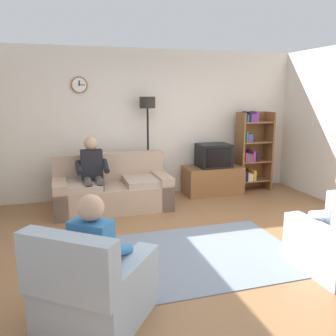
# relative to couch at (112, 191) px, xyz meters

# --- Properties ---
(ground_plane) EXTENTS (12.00, 12.00, 0.00)m
(ground_plane) POSITION_rel_couch_xyz_m (0.92, -1.89, -0.31)
(ground_plane) COLOR #8C603D
(back_wall_assembly) EXTENTS (6.20, 0.17, 2.70)m
(back_wall_assembly) POSITION_rel_couch_xyz_m (0.92, 0.77, 1.04)
(back_wall_assembly) COLOR silver
(back_wall_assembly) RESTS_ON ground_plane
(couch) EXTENTS (1.91, 0.91, 0.90)m
(couch) POSITION_rel_couch_xyz_m (0.00, 0.00, 0.00)
(couch) COLOR tan
(couch) RESTS_ON ground_plane
(tv_stand) EXTENTS (1.10, 0.56, 0.53)m
(tv_stand) POSITION_rel_couch_xyz_m (1.98, 0.36, -0.05)
(tv_stand) COLOR brown
(tv_stand) RESTS_ON ground_plane
(tv) EXTENTS (0.60, 0.49, 0.44)m
(tv) POSITION_rel_couch_xyz_m (1.98, 0.34, 0.44)
(tv) COLOR black
(tv) RESTS_ON tv_stand
(bookshelf) EXTENTS (0.68, 0.36, 1.57)m
(bookshelf) POSITION_rel_couch_xyz_m (2.84, 0.43, 0.48)
(bookshelf) COLOR brown
(bookshelf) RESTS_ON ground_plane
(floor_lamp) EXTENTS (0.28, 0.28, 1.85)m
(floor_lamp) POSITION_rel_couch_xyz_m (0.73, 0.46, 1.14)
(floor_lamp) COLOR black
(floor_lamp) RESTS_ON ground_plane
(armchair_near_window) EXTENTS (1.17, 1.19, 0.90)m
(armchair_near_window) POSITION_rel_couch_xyz_m (-0.56, -2.95, -0.02)
(armchair_near_window) COLOR #9EADBC
(armchair_near_window) RESTS_ON ground_plane
(area_rug) EXTENTS (2.20, 1.70, 0.01)m
(area_rug) POSITION_rel_couch_xyz_m (0.82, -2.06, -0.31)
(area_rug) COLOR slate
(area_rug) RESTS_ON ground_plane
(person_on_couch) EXTENTS (0.51, 0.54, 1.24)m
(person_on_couch) POSITION_rel_couch_xyz_m (-0.32, -0.11, 0.39)
(person_on_couch) COLOR black
(person_on_couch) RESTS_ON ground_plane
(person_in_left_armchair) EXTENTS (0.62, 0.64, 1.12)m
(person_in_left_armchair) POSITION_rel_couch_xyz_m (-0.51, -2.88, 0.29)
(person_in_left_armchair) COLOR #3372B2
(person_in_left_armchair) RESTS_ON ground_plane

